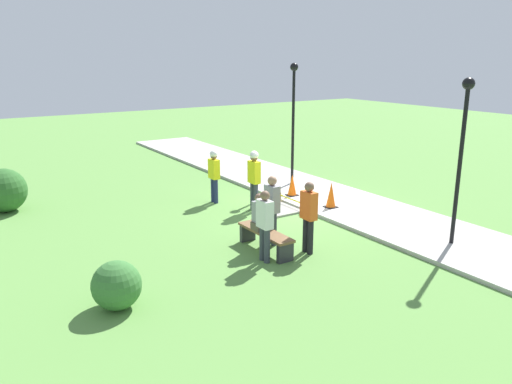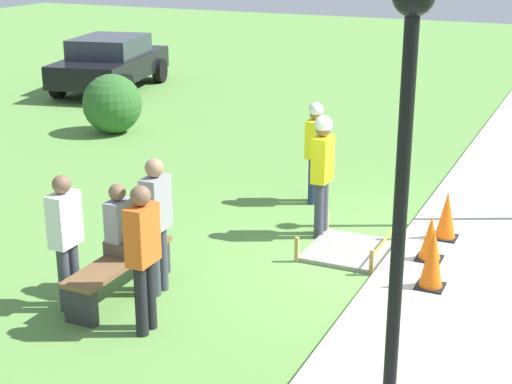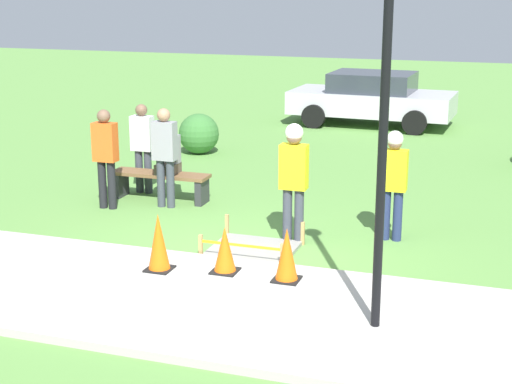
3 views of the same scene
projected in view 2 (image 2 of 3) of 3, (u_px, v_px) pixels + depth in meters
name	position (u px, v px, depth m)	size (l,w,h in m)	color
ground_plane	(386.00, 263.00, 10.59)	(60.00, 60.00, 0.00)	#5B8E42
sidewalk	(499.00, 279.00, 10.00)	(28.00, 2.96, 0.10)	#ADAAA3
wet_concrete_patch	(347.00, 250.00, 10.94)	(1.25, 1.10, 0.35)	gray
traffic_cone_near_patch	(432.00, 259.00, 9.53)	(0.34, 0.34, 0.77)	black
traffic_cone_far_patch	(431.00, 238.00, 10.37)	(0.34, 0.34, 0.61)	black
traffic_cone_sidewalk_edge	(447.00, 215.00, 11.08)	(0.34, 0.34, 0.69)	black
park_bench	(120.00, 269.00, 9.55)	(1.79, 0.44, 0.50)	#2D2D33
person_seated_on_bench	(121.00, 226.00, 9.54)	(0.36, 0.44, 0.89)	brown
worker_supervisor	(315.00, 144.00, 12.65)	(0.40, 0.24, 1.68)	navy
worker_assistant	(322.00, 165.00, 11.20)	(0.40, 0.26, 1.81)	#383D47
bystander_in_orange_shirt	(143.00, 251.00, 8.49)	(0.40, 0.23, 1.72)	black
bystander_in_gray_shirt	(66.00, 235.00, 9.06)	(0.40, 0.22, 1.65)	#383D47
bystander_in_white_shirt	(156.00, 218.00, 9.44)	(0.40, 0.23, 1.73)	#383D47
lamppost_far	(402.00, 179.00, 5.32)	(0.28, 0.28, 3.93)	black
parked_car_black	(110.00, 62.00, 21.80)	(4.68, 2.82, 1.48)	black
shrub_rounded_near	(112.00, 104.00, 17.18)	(1.30, 1.30, 1.30)	#2D6028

